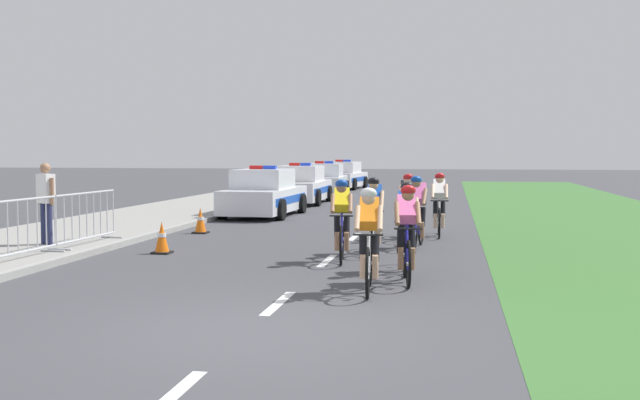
% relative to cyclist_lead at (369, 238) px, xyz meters
% --- Properties ---
extents(ground_plane, '(160.00, 160.00, 0.00)m').
position_rel_cyclist_lead_xyz_m(ground_plane, '(-1.11, -2.54, -0.79)').
color(ground_plane, '#424247').
extents(sidewalk_slab, '(4.15, 60.00, 0.12)m').
position_rel_cyclist_lead_xyz_m(sidewalk_slab, '(-7.77, 11.46, -0.73)').
color(sidewalk_slab, gray).
rests_on(sidewalk_slab, ground).
extents(kerb_edge, '(0.16, 60.00, 0.13)m').
position_rel_cyclist_lead_xyz_m(kerb_edge, '(-5.78, 11.46, -0.72)').
color(kerb_edge, '#9E9E99').
rests_on(kerb_edge, ground).
extents(grass_verge, '(7.00, 60.00, 0.01)m').
position_rel_cyclist_lead_xyz_m(grass_verge, '(5.31, 11.46, -0.78)').
color(grass_verge, '#3D7033').
rests_on(grass_verge, ground).
extents(lane_markings_centre, '(0.14, 17.60, 0.01)m').
position_rel_cyclist_lead_xyz_m(lane_markings_centre, '(-1.11, 3.06, -0.78)').
color(lane_markings_centre, white).
rests_on(lane_markings_centre, ground).
extents(cyclist_lead, '(0.44, 1.72, 1.56)m').
position_rel_cyclist_lead_xyz_m(cyclist_lead, '(0.00, 0.00, 0.00)').
color(cyclist_lead, black).
rests_on(cyclist_lead, ground).
extents(cyclist_second, '(0.46, 1.72, 1.56)m').
position_rel_cyclist_lead_xyz_m(cyclist_second, '(0.48, 0.92, 0.00)').
color(cyclist_second, black).
rests_on(cyclist_second, ground).
extents(cyclist_third, '(0.44, 1.72, 1.56)m').
position_rel_cyclist_lead_xyz_m(cyclist_third, '(0.42, 2.02, 0.00)').
color(cyclist_third, black).
rests_on(cyclist_third, ground).
extents(cyclist_fourth, '(0.46, 1.72, 1.56)m').
position_rel_cyclist_lead_xyz_m(cyclist_fourth, '(-0.82, 2.98, 0.00)').
color(cyclist_fourth, black).
rests_on(cyclist_fourth, ground).
extents(cyclist_fifth, '(0.43, 1.72, 1.56)m').
position_rel_cyclist_lead_xyz_m(cyclist_fifth, '(-0.35, 4.16, 0.00)').
color(cyclist_fifth, black).
rests_on(cyclist_fifth, ground).
extents(cyclist_sixth, '(0.45, 1.72, 1.56)m').
position_rel_cyclist_lead_xyz_m(cyclist_sixth, '(0.46, 5.24, 0.00)').
color(cyclist_sixth, black).
rests_on(cyclist_sixth, ground).
extents(cyclist_seventh, '(0.45, 1.72, 1.56)m').
position_rel_cyclist_lead_xyz_m(cyclist_seventh, '(0.16, 6.70, 0.00)').
color(cyclist_seventh, black).
rests_on(cyclist_seventh, ground).
extents(cyclist_eighth, '(0.42, 1.72, 1.56)m').
position_rel_cyclist_lead_xyz_m(cyclist_eighth, '(0.87, 7.47, 0.00)').
color(cyclist_eighth, black).
rests_on(cyclist_eighth, ground).
extents(police_car_nearest, '(2.11, 4.45, 1.59)m').
position_rel_cyclist_lead_xyz_m(police_car_nearest, '(-4.65, 12.33, -0.11)').
color(police_car_nearest, silver).
rests_on(police_car_nearest, ground).
extents(police_car_second, '(2.01, 4.41, 1.59)m').
position_rel_cyclist_lead_xyz_m(police_car_second, '(-4.65, 18.17, -0.11)').
color(police_car_second, white).
rests_on(police_car_second, ground).
extents(police_car_third, '(2.16, 4.48, 1.59)m').
position_rel_cyclist_lead_xyz_m(police_car_third, '(-4.65, 23.77, -0.11)').
color(police_car_third, silver).
rests_on(police_car_third, ground).
extents(police_car_furthest, '(2.32, 4.55, 1.59)m').
position_rel_cyclist_lead_xyz_m(police_car_furthest, '(-4.65, 30.05, -0.11)').
color(police_car_furthest, white).
rests_on(police_car_furthest, ground).
extents(crowd_barrier_middle, '(0.62, 2.32, 1.07)m').
position_rel_cyclist_lead_xyz_m(crowd_barrier_middle, '(-6.38, 1.45, -0.14)').
color(crowd_barrier_middle, '#B7BABF').
rests_on(crowd_barrier_middle, sidewalk_slab).
extents(crowd_barrier_rear, '(0.58, 2.32, 1.07)m').
position_rel_cyclist_lead_xyz_m(crowd_barrier_rear, '(-6.28, 3.80, -0.14)').
color(crowd_barrier_rear, '#B7BABF').
rests_on(crowd_barrier_rear, sidewalk_slab).
extents(traffic_cone_near, '(0.36, 0.36, 0.64)m').
position_rel_cyclist_lead_xyz_m(traffic_cone_near, '(-4.97, 7.16, -0.48)').
color(traffic_cone_near, black).
rests_on(traffic_cone_near, ground).
extents(traffic_cone_mid, '(0.36, 0.36, 0.64)m').
position_rel_cyclist_lead_xyz_m(traffic_cone_mid, '(-4.51, 3.47, -0.48)').
color(traffic_cone_mid, black).
rests_on(traffic_cone_mid, ground).
extents(spectator_closest, '(0.50, 0.36, 1.68)m').
position_rel_cyclist_lead_xyz_m(spectator_closest, '(-7.04, 3.56, 0.30)').
color(spectator_closest, '#23284C').
rests_on(spectator_closest, sidewalk_slab).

